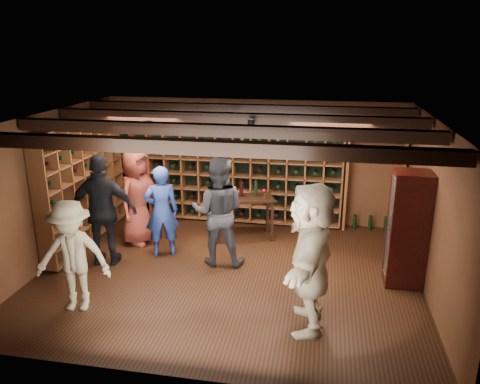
% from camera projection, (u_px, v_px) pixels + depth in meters
% --- Properties ---
extents(ground, '(6.00, 6.00, 0.00)m').
position_uv_depth(ground, '(228.00, 274.00, 7.54)').
color(ground, black).
rests_on(ground, ground).
extents(room_shell, '(6.00, 6.00, 6.00)m').
position_uv_depth(room_shell, '(227.00, 124.00, 6.85)').
color(room_shell, '#512F1B').
rests_on(room_shell, ground).
extents(wine_rack_back, '(4.65, 0.30, 2.20)m').
position_uv_depth(wine_rack_back, '(225.00, 167.00, 9.46)').
color(wine_rack_back, brown).
rests_on(wine_rack_back, ground).
extents(wine_rack_left, '(0.30, 2.65, 2.20)m').
position_uv_depth(wine_rack_left, '(83.00, 182.00, 8.45)').
color(wine_rack_left, brown).
rests_on(wine_rack_left, ground).
extents(crate_shelf, '(1.20, 0.32, 2.07)m').
position_uv_depth(crate_shelf, '(377.00, 153.00, 8.82)').
color(crate_shelf, brown).
rests_on(crate_shelf, ground).
extents(display_cabinet, '(0.55, 0.50, 1.75)m').
position_uv_depth(display_cabinet, '(407.00, 231.00, 7.00)').
color(display_cabinet, black).
rests_on(display_cabinet, ground).
extents(man_blue_shirt, '(0.69, 0.58, 1.60)m').
position_uv_depth(man_blue_shirt, '(162.00, 211.00, 8.01)').
color(man_blue_shirt, navy).
rests_on(man_blue_shirt, ground).
extents(man_grey_suit, '(0.94, 0.76, 1.83)m').
position_uv_depth(man_grey_suit, '(218.00, 212.00, 7.65)').
color(man_grey_suit, black).
rests_on(man_grey_suit, ground).
extents(guest_red_floral, '(0.81, 1.00, 1.76)m').
position_uv_depth(guest_red_floral, '(138.00, 197.00, 8.48)').
color(guest_red_floral, maroon).
rests_on(guest_red_floral, ground).
extents(guest_woman_black, '(1.15, 0.59, 1.88)m').
position_uv_depth(guest_woman_black, '(103.00, 211.00, 7.62)').
color(guest_woman_black, black).
rests_on(guest_woman_black, ground).
extents(guest_khaki, '(1.10, 0.74, 1.58)m').
position_uv_depth(guest_khaki, '(72.00, 256.00, 6.33)').
color(guest_khaki, gray).
rests_on(guest_khaki, ground).
extents(guest_beige, '(0.62, 1.83, 1.96)m').
position_uv_depth(guest_beige, '(311.00, 257.00, 5.88)').
color(guest_beige, tan).
rests_on(guest_beige, ground).
extents(tasting_table, '(1.19, 0.84, 1.09)m').
position_uv_depth(tasting_table, '(244.00, 202.00, 8.72)').
color(tasting_table, black).
rests_on(tasting_table, ground).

